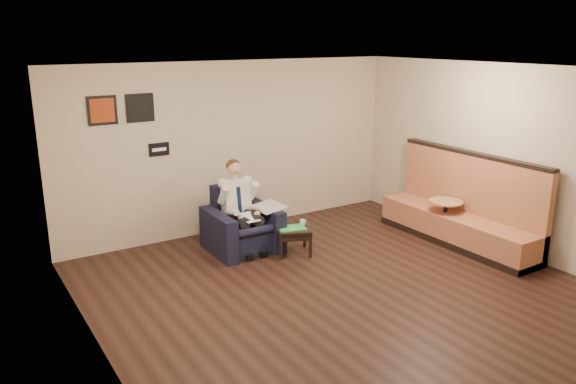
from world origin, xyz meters
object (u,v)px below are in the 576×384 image
side_table (293,240)px  coffee_mug (302,222)px  seated_man (246,211)px  cafe_table (444,221)px  green_folder (291,228)px  armchair (242,220)px  smartphone (294,224)px  banquette (459,200)px

side_table → coffee_mug: bearing=10.9°
seated_man → cafe_table: 3.18m
green_folder → cafe_table: (2.37, -0.83, -0.08)m
armchair → cafe_table: armchair is taller
smartphone → banquette: (2.33, -1.13, 0.30)m
banquette → cafe_table: banquette is taller
green_folder → smartphone: green_folder is taller
banquette → side_table: bearing=157.2°
green_folder → cafe_table: 2.51m
coffee_mug → banquette: (2.23, -1.05, 0.26)m
side_table → green_folder: green_folder is taller
smartphone → cafe_table: bearing=9.7°
armchair → smartphone: armchair is taller
armchair → seated_man: (-0.00, -0.13, 0.18)m
side_table → green_folder: 0.21m
armchair → smartphone: size_ratio=7.86×
side_table → banquette: banquette is taller
armchair → seated_man: size_ratio=0.75×
seated_man → smartphone: seated_man is taller
side_table → coffee_mug: (0.19, 0.04, 0.25)m
seated_man → banquette: size_ratio=0.47×
seated_man → banquette: banquette is taller
smartphone → green_folder: bearing=-104.0°
side_table → smartphone: 0.26m
armchair → banquette: banquette is taller
armchair → smartphone: 0.79m
seated_man → cafe_table: (2.91, -1.24, -0.32)m
coffee_mug → smartphone: bearing=140.1°
armchair → green_folder: armchair is taller
green_folder → banquette: size_ratio=0.15×
armchair → smartphone: bearing=-30.9°
smartphone → banquette: size_ratio=0.05×
side_table → banquette: (2.42, -1.02, 0.51)m
side_table → green_folder: size_ratio=1.22×
side_table → cafe_table: size_ratio=0.74×
cafe_table → side_table: bearing=160.3°
armchair → side_table: size_ratio=2.00×
side_table → smartphone: bearing=49.8°
armchair → side_table: 0.83m
smartphone → banquette: banquette is taller
green_folder → smartphone: (0.13, 0.12, -0.00)m
seated_man → cafe_table: bearing=-22.3°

